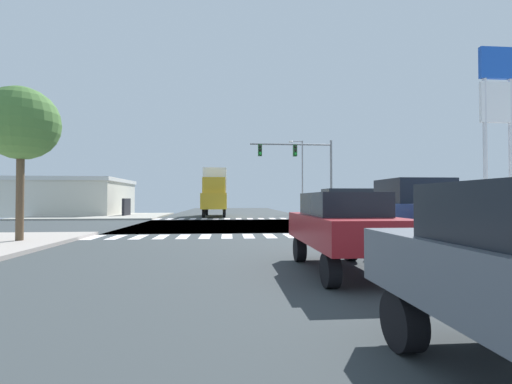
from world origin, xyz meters
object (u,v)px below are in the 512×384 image
object	(u,v)px
gas_station_sign	(497,105)
pickup_queued_1	(427,214)
suv_trailing_1	(352,205)
sidewalk_tree	(21,124)
sedan_nearside_1	(342,225)
box_truck_middle_1	(215,191)
traffic_signal_mast	(300,160)
bank_building	(57,197)
street_lamp	(301,170)

from	to	relation	value
gas_station_sign	pickup_queued_1	xyz separation A→B (m)	(-6.16, -4.80, -4.58)
pickup_queued_1	suv_trailing_1	distance (m)	10.62
sidewalk_tree	sedan_nearside_1	distance (m)	12.79
box_truck_middle_1	gas_station_sign	bearing A→B (deg)	121.67
traffic_signal_mast	box_truck_middle_1	bearing A→B (deg)	145.26
traffic_signal_mast	sedan_nearside_1	xyz separation A→B (m)	(-3.70, -22.29, -4.05)
bank_building	suv_trailing_1	xyz separation A→B (m)	(25.77, -19.39, -0.58)
traffic_signal_mast	gas_station_sign	xyz separation A→B (m)	(5.46, -15.99, 0.71)
sidewalk_tree	sedan_nearside_1	bearing A→B (deg)	-29.40
sidewalk_tree	sedan_nearside_1	xyz separation A→B (m)	(10.71, -6.04, -3.52)
traffic_signal_mast	street_lamp	xyz separation A→B (m)	(2.34, 11.10, 0.03)
sedan_nearside_1	gas_station_sign	bearing A→B (deg)	34.52
gas_station_sign	box_truck_middle_1	xyz separation A→B (m)	(-13.16, 21.33, -3.31)
gas_station_sign	suv_trailing_1	size ratio (longest dim) A/B	1.84
bank_building	suv_trailing_1	bearing A→B (deg)	-36.95
sidewalk_tree	street_lamp	bearing A→B (deg)	58.52
street_lamp	suv_trailing_1	xyz separation A→B (m)	(-1.45, -21.39, -3.80)
sidewalk_tree	bank_building	bearing A→B (deg)	112.44
gas_station_sign	bank_building	size ratio (longest dim) A/B	0.54
street_lamp	pickup_queued_1	bearing A→B (deg)	-95.44
gas_station_sign	sidewalk_tree	distance (m)	19.91
street_lamp	sedan_nearside_1	bearing A→B (deg)	-100.25
traffic_signal_mast	pickup_queued_1	size ratio (longest dim) A/B	1.44
sedan_nearside_1	sidewalk_tree	bearing A→B (deg)	150.60
traffic_signal_mast	sidewalk_tree	bearing A→B (deg)	-131.55
gas_station_sign	sidewalk_tree	size ratio (longest dim) A/B	1.39
gas_station_sign	traffic_signal_mast	bearing A→B (deg)	108.86
gas_station_sign	sidewalk_tree	xyz separation A→B (m)	(-19.87, -0.26, -1.24)
street_lamp	bank_building	xyz separation A→B (m)	(-27.22, -2.01, -3.22)
sedan_nearside_1	box_truck_middle_1	world-z (taller)	box_truck_middle_1
street_lamp	suv_trailing_1	bearing A→B (deg)	-93.88
box_truck_middle_1	sidewalk_tree	bearing A→B (deg)	72.73
gas_station_sign	sidewalk_tree	bearing A→B (deg)	-179.24
suv_trailing_1	box_truck_middle_1	bearing A→B (deg)	28.78
bank_building	sidewalk_tree	world-z (taller)	sidewalk_tree
box_truck_middle_1	suv_trailing_1	bearing A→B (deg)	118.78
pickup_queued_1	street_lamp	bearing A→B (deg)	84.56
sedan_nearside_1	bank_building	bearing A→B (deg)	124.02
traffic_signal_mast	sidewalk_tree	size ratio (longest dim) A/B	1.21
sedan_nearside_1	street_lamp	bearing A→B (deg)	79.75
bank_building	sedan_nearside_1	world-z (taller)	bank_building
box_truck_middle_1	pickup_queued_1	bearing A→B (deg)	105.00
traffic_signal_mast	gas_station_sign	bearing A→B (deg)	-71.14
street_lamp	pickup_queued_1	size ratio (longest dim) A/B	1.72
bank_building	sedan_nearside_1	size ratio (longest dim) A/B	3.67
street_lamp	traffic_signal_mast	bearing A→B (deg)	-101.91
sidewalk_tree	sedan_nearside_1	world-z (taller)	sidewalk_tree
street_lamp	sedan_nearside_1	xyz separation A→B (m)	(-6.04, -33.39, -4.08)
traffic_signal_mast	street_lamp	size ratio (longest dim) A/B	0.84
traffic_signal_mast	box_truck_middle_1	size ratio (longest dim) A/B	1.02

